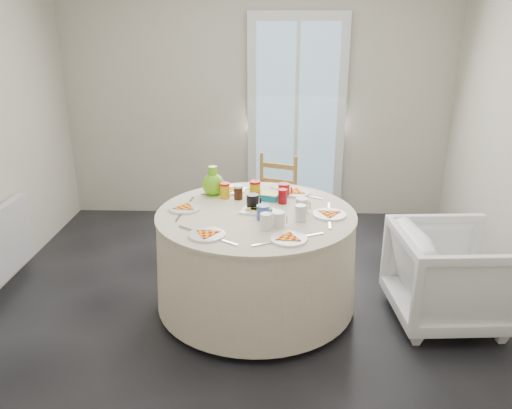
{
  "coord_description": "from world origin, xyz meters",
  "views": [
    {
      "loc": [
        0.15,
        -3.19,
        2.01
      ],
      "look_at": [
        0.04,
        0.08,
        0.8
      ],
      "focal_mm": 35.0,
      "sensor_mm": 36.0,
      "label": 1
    }
  ],
  "objects_px": {
    "wooden_chair": "(272,200)",
    "armchair": "(451,270)",
    "green_pitcher": "(213,179)",
    "table": "(256,259)"
  },
  "relations": [
    {
      "from": "wooden_chair",
      "to": "table",
      "type": "bearing_deg",
      "value": -75.75
    },
    {
      "from": "table",
      "to": "green_pitcher",
      "type": "distance_m",
      "value": 0.71
    },
    {
      "from": "wooden_chair",
      "to": "green_pitcher",
      "type": "height_order",
      "value": "green_pitcher"
    },
    {
      "from": "table",
      "to": "armchair",
      "type": "bearing_deg",
      "value": -6.41
    },
    {
      "from": "armchair",
      "to": "green_pitcher",
      "type": "height_order",
      "value": "green_pitcher"
    },
    {
      "from": "armchair",
      "to": "wooden_chair",
      "type": "bearing_deg",
      "value": 42.97
    },
    {
      "from": "table",
      "to": "green_pitcher",
      "type": "height_order",
      "value": "green_pitcher"
    },
    {
      "from": "table",
      "to": "green_pitcher",
      "type": "relative_size",
      "value": 6.48
    },
    {
      "from": "wooden_chair",
      "to": "armchair",
      "type": "relative_size",
      "value": 1.15
    },
    {
      "from": "table",
      "to": "wooden_chair",
      "type": "xyz_separation_m",
      "value": [
        0.11,
        1.02,
        0.09
      ]
    }
  ]
}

